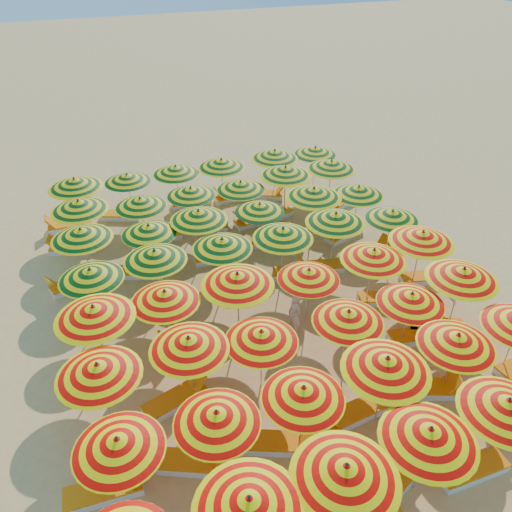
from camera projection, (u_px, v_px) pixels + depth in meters
name	position (u px, v px, depth m)	size (l,w,h in m)	color
ground	(261.00, 304.00, 16.56)	(120.00, 120.00, 0.00)	tan
umbrella_1	(249.00, 504.00, 8.88)	(2.26, 2.26, 2.26)	silver
umbrella_2	(346.00, 472.00, 9.38)	(2.21, 2.21, 2.29)	silver
umbrella_3	(429.00, 434.00, 10.16)	(2.17, 2.17, 2.18)	silver
umbrella_4	(507.00, 406.00, 10.75)	(2.39, 2.39, 2.18)	silver
umbrella_6	(118.00, 444.00, 10.10)	(1.99, 1.99, 2.05)	silver
umbrella_7	(217.00, 417.00, 10.64)	(2.35, 2.35, 2.05)	silver
umbrella_8	(303.00, 392.00, 11.18)	(2.26, 2.26, 2.06)	silver
umbrella_9	(387.00, 364.00, 11.65)	(2.47, 2.47, 2.27)	silver
umbrella_10	(457.00, 340.00, 12.52)	(2.60, 2.60, 2.10)	silver
umbrella_12	(98.00, 370.00, 11.62)	(2.66, 2.66, 2.17)	silver
umbrella_13	(189.00, 343.00, 12.35)	(2.44, 2.44, 2.16)	silver
umbrella_14	(261.00, 336.00, 12.68)	(2.38, 2.38, 2.06)	silver
umbrella_15	(348.00, 316.00, 13.29)	(2.49, 2.49, 2.07)	silver
umbrella_16	(411.00, 298.00, 13.96)	(2.43, 2.43, 2.04)	silver
umbrella_17	(463.00, 274.00, 14.60)	(2.21, 2.21, 2.25)	silver
umbrella_18	(94.00, 312.00, 13.16)	(2.27, 2.27, 2.28)	silver
umbrella_19	(165.00, 296.00, 13.95)	(2.13, 2.13, 2.11)	silver
umbrella_20	(237.00, 279.00, 14.32)	(2.25, 2.25, 2.30)	silver
umbrella_21	(309.00, 274.00, 14.93)	(2.48, 2.48, 2.02)	silver
umbrella_22	(374.00, 255.00, 15.52)	(2.66, 2.66, 2.20)	silver
umbrella_23	(422.00, 237.00, 16.26)	(2.79, 2.79, 2.27)	silver
umbrella_24	(91.00, 274.00, 14.85)	(2.46, 2.46, 2.08)	silver
umbrella_25	(155.00, 255.00, 15.58)	(2.48, 2.48, 2.14)	silver
umbrella_26	(222.00, 243.00, 16.18)	(2.36, 2.36, 2.11)	silver
umbrella_27	(283.00, 233.00, 16.59)	(2.51, 2.51, 2.18)	silver
umbrella_28	(336.00, 218.00, 17.33)	(2.77, 2.77, 2.24)	silver
umbrella_29	(392.00, 215.00, 17.85)	(2.41, 2.41, 2.04)	silver
umbrella_30	(81.00, 234.00, 16.57)	(2.51, 2.51, 2.17)	silver
umbrella_31	(149.00, 229.00, 17.07)	(2.45, 2.45, 2.02)	silver
umbrella_32	(199.00, 215.00, 17.58)	(2.73, 2.73, 2.18)	silver
umbrella_33	(260.00, 208.00, 18.41)	(2.30, 2.30, 1.98)	silver
umbrella_34	(314.00, 193.00, 18.84)	(2.69, 2.69, 2.27)	silver
umbrella_35	(358.00, 191.00, 19.27)	(2.44, 2.44, 2.12)	silver
umbrella_36	(79.00, 205.00, 18.13)	(2.15, 2.15, 2.21)	silver
umbrella_37	(141.00, 202.00, 18.60)	(2.29, 2.29, 2.06)	silver
umbrella_38	(191.00, 192.00, 19.41)	(2.26, 2.26, 2.01)	silver
umbrella_39	(241.00, 186.00, 19.77)	(2.47, 2.47, 2.05)	silver
umbrella_40	(286.00, 171.00, 20.41)	(2.70, 2.70, 2.28)	silver
umbrella_41	(331.00, 165.00, 21.09)	(2.51, 2.51, 2.21)	silver
umbrella_42	(75.00, 183.00, 19.51)	(2.40, 2.40, 2.27)	silver
umbrella_43	(127.00, 178.00, 20.48)	(2.10, 2.10, 1.98)	silver
umbrella_44	(176.00, 170.00, 20.97)	(2.50, 2.50, 2.06)	silver
umbrella_45	(221.00, 163.00, 21.33)	(2.13, 2.13, 2.16)	silver
umbrella_46	(275.00, 154.00, 21.98)	(2.32, 2.32, 2.22)	silver
umbrella_47	(315.00, 151.00, 22.56)	(2.15, 2.15, 2.10)	silver
lounger_3	(389.00, 488.00, 11.07)	(1.82, 1.22, 0.69)	white
lounger_4	(470.00, 469.00, 11.44)	(1.73, 0.59, 0.69)	white
lounger_5	(106.00, 490.00, 11.02)	(1.75, 0.64, 0.69)	white
lounger_6	(197.00, 463.00, 11.58)	(1.82, 1.25, 0.69)	white
lounger_7	(280.00, 443.00, 12.01)	(1.82, 1.20, 0.69)	white
lounger_8	(351.00, 414.00, 12.70)	(1.79, 0.77, 0.69)	white
lounger_9	(425.00, 388.00, 13.40)	(1.83, 1.15, 0.69)	white
lounger_11	(176.00, 399.00, 13.11)	(1.83, 1.09, 0.69)	white
lounger_12	(418.00, 335.00, 15.10)	(1.80, 0.83, 0.69)	white
lounger_13	(434.00, 326.00, 15.43)	(1.82, 1.18, 0.69)	white
lounger_14	(189.00, 340.00, 14.91)	(1.80, 0.81, 0.69)	white
lounger_15	(385.00, 298.00, 16.55)	(1.83, 1.10, 0.69)	white
lounger_16	(426.00, 278.00, 17.50)	(1.82, 0.98, 0.69)	white
lounger_17	(298.00, 274.00, 17.69)	(1.82, 1.17, 0.69)	white
lounger_18	(319.00, 267.00, 18.05)	(1.82, 0.94, 0.69)	white
lounger_19	(373.00, 254.00, 18.70)	(1.83, 1.06, 0.69)	white
lounger_20	(74.00, 283.00, 17.23)	(1.83, 1.14, 0.69)	white
lounger_21	(141.00, 272.00, 17.78)	(1.83, 1.11, 0.69)	white
lounger_22	(219.00, 256.00, 18.59)	(1.77, 0.70, 0.69)	white
lounger_23	(275.00, 242.00, 19.40)	(1.83, 1.12, 0.69)	white
lounger_24	(343.00, 234.00, 19.90)	(1.83, 1.12, 0.69)	white
lounger_25	(72.00, 248.00, 19.08)	(1.82, 0.95, 0.69)	white
lounger_26	(159.00, 238.00, 19.66)	(1.79, 0.79, 0.69)	white
lounger_27	(206.00, 226.00, 20.41)	(1.83, 1.07, 0.69)	white
lounger_28	(253.00, 221.00, 20.77)	(1.80, 0.82, 0.69)	white
lounger_29	(273.00, 216.00, 21.09)	(1.83, 1.13, 0.69)	white
lounger_30	(341.00, 203.00, 22.05)	(1.82, 1.24, 0.69)	white
lounger_31	(69.00, 225.00, 20.44)	(1.73, 0.58, 0.69)	white
lounger_32	(121.00, 215.00, 21.15)	(1.82, 1.17, 0.69)	white
lounger_33	(190.00, 203.00, 22.05)	(1.77, 0.69, 0.69)	white
lounger_34	(233.00, 197.00, 22.55)	(1.78, 0.76, 0.69)	white
lounger_35	(265.00, 194.00, 22.71)	(1.82, 1.25, 0.69)	white
beachgoer_a	(295.00, 315.00, 14.91)	(0.57, 0.37, 1.56)	tan
beachgoer_b	(174.00, 302.00, 15.53)	(0.69, 0.53, 1.41)	tan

